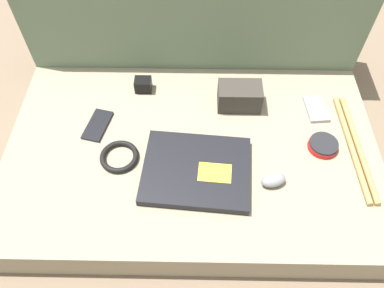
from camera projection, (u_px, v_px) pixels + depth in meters
The scene contains 12 objects.
ground_plane at pixel (192, 169), 1.19m from camera, with size 8.00×8.00×0.00m, color #7A6651.
couch_seat at pixel (192, 159), 1.14m from camera, with size 1.09×0.67×0.11m.
couch_backrest at pixel (194, 27), 1.27m from camera, with size 1.09×0.20×0.43m.
laptop at pixel (196, 170), 1.03m from camera, with size 0.31×0.26×0.03m.
computer_mouse at pixel (273, 180), 1.01m from camera, with size 0.08×0.06×0.03m.
speaker_puck at pixel (323, 145), 1.09m from camera, with size 0.09×0.09×0.02m.
phone_silver at pixel (316, 109), 1.18m from camera, with size 0.07×0.11×0.01m.
phone_black at pixel (98, 125), 1.14m from camera, with size 0.08×0.13×0.01m.
camera_pouch at pixel (240, 96), 1.16m from camera, with size 0.13×0.08×0.08m.
charger_brick at pixel (143, 85), 1.22m from camera, with size 0.05×0.04×0.04m.
cable_coil at pixel (119, 157), 1.07m from camera, with size 0.11×0.11×0.02m.
drumstick_pair at pixel (355, 146), 1.09m from camera, with size 0.05×0.38×0.02m.
Camera 1 is at (0.01, -0.63, 1.01)m, focal length 35.00 mm.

